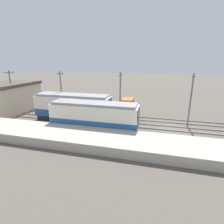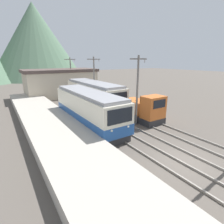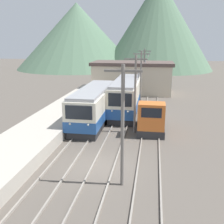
% 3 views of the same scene
% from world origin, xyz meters
% --- Properties ---
extents(ground_plane, '(200.00, 200.00, 0.00)m').
position_xyz_m(ground_plane, '(0.00, 0.00, 0.00)').
color(ground_plane, '#564F47').
extents(platform_left, '(4.50, 54.00, 1.00)m').
position_xyz_m(platform_left, '(-6.25, 0.00, 0.50)').
color(platform_left, '#ADA599').
rests_on(platform_left, ground).
extents(track_left, '(1.54, 60.00, 0.14)m').
position_xyz_m(track_left, '(-2.60, 0.00, 0.07)').
color(track_left, gray).
rests_on(track_left, ground).
extents(track_center, '(1.54, 60.00, 0.14)m').
position_xyz_m(track_center, '(0.20, 0.00, 0.07)').
color(track_center, gray).
rests_on(track_center, ground).
extents(track_right, '(1.54, 60.00, 0.14)m').
position_xyz_m(track_right, '(3.20, 0.00, 0.07)').
color(track_right, gray).
rests_on(track_right, ground).
extents(commuter_train_left, '(2.84, 11.00, 3.59)m').
position_xyz_m(commuter_train_left, '(-2.60, 9.43, 1.67)').
color(commuter_train_left, '#28282B').
rests_on(commuter_train_left, ground).
extents(commuter_train_center, '(2.84, 11.05, 3.87)m').
position_xyz_m(commuter_train_center, '(0.20, 13.72, 1.79)').
color(commuter_train_center, '#28282B').
rests_on(commuter_train_center, ground).
extents(shunting_locomotive, '(2.40, 5.10, 3.00)m').
position_xyz_m(shunting_locomotive, '(3.20, 7.69, 1.21)').
color(shunting_locomotive, '#28282B').
rests_on(shunting_locomotive, ground).
extents(catenary_mast_near, '(2.00, 0.20, 6.96)m').
position_xyz_m(catenary_mast_near, '(1.71, -2.12, 3.80)').
color(catenary_mast_near, slate).
rests_on(catenary_mast_near, ground).
extents(catenary_mast_mid, '(2.00, 0.20, 6.96)m').
position_xyz_m(catenary_mast_mid, '(1.71, 7.10, 3.80)').
color(catenary_mast_mid, slate).
rests_on(catenary_mast_mid, ground).
extents(catenary_mast_far, '(2.00, 0.20, 6.96)m').
position_xyz_m(catenary_mast_far, '(1.71, 16.32, 3.80)').
color(catenary_mast_far, slate).
rests_on(catenary_mast_far, ground).
extents(catenary_mast_distant, '(2.00, 0.20, 6.96)m').
position_xyz_m(catenary_mast_distant, '(1.71, 25.54, 3.80)').
color(catenary_mast_distant, slate).
rests_on(catenary_mast_distant, ground).
extents(station_building, '(12.60, 6.30, 4.94)m').
position_xyz_m(station_building, '(-0.13, 26.00, 2.49)').
color(station_building, beige).
rests_on(station_building, ground).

